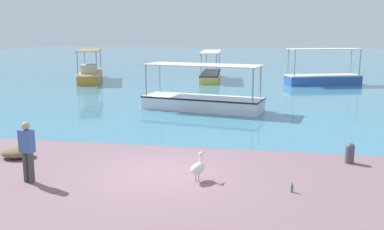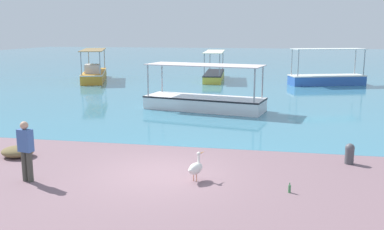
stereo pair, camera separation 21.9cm
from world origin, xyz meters
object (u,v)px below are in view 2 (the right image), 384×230
(fishing_boat_outer, at_px, (204,100))
(fisherman_standing, at_px, (26,149))
(fishing_boat_center, at_px, (327,78))
(fishing_boat_near_left, at_px, (214,74))
(fishing_boat_far_right, at_px, (94,73))
(glass_bottle, at_px, (290,189))
(mooring_bollard, at_px, (350,153))
(net_pile, at_px, (18,152))
(pelican, at_px, (196,168))

(fishing_boat_outer, relative_size, fisherman_standing, 3.87)
(fishing_boat_center, xyz_separation_m, fisherman_standing, (-10.64, -23.92, 0.35))
(fishing_boat_near_left, relative_size, fishing_boat_far_right, 0.96)
(fishing_boat_center, bearing_deg, fishing_boat_far_right, -177.72)
(fishing_boat_outer, relative_size, fishing_boat_far_right, 0.91)
(fisherman_standing, height_order, glass_bottle, fisherman_standing)
(fishing_boat_outer, relative_size, mooring_bollard, 10.02)
(fishing_boat_near_left, bearing_deg, fishing_boat_center, -10.84)
(net_pile, bearing_deg, fishing_boat_outer, 63.82)
(fisherman_standing, height_order, net_pile, fisherman_standing)
(fishing_boat_outer, bearing_deg, fishing_boat_far_right, 133.98)
(fishing_boat_outer, bearing_deg, net_pile, -116.18)
(fishing_boat_near_left, distance_m, fishing_boat_center, 9.13)
(glass_bottle, bearing_deg, fishing_boat_center, 81.39)
(mooring_bollard, relative_size, net_pile, 0.61)
(fisherman_standing, bearing_deg, pelican, 10.94)
(net_pile, relative_size, glass_bottle, 3.95)
(fishing_boat_outer, relative_size, pelican, 8.18)
(fishing_boat_outer, xyz_separation_m, glass_bottle, (4.01, -11.17, -0.40))
(fishing_boat_near_left, distance_m, pelican, 24.93)
(pelican, height_order, glass_bottle, pelican)
(fishing_boat_far_right, height_order, fisherman_standing, fishing_boat_far_right)
(fishing_boat_outer, bearing_deg, glass_bottle, -70.24)
(pelican, height_order, fisherman_standing, fisherman_standing)
(glass_bottle, bearing_deg, fishing_boat_far_right, 123.71)
(pelican, distance_m, fisherman_standing, 4.67)
(pelican, bearing_deg, mooring_bollard, 28.69)
(fishing_boat_center, height_order, pelican, fishing_boat_center)
(pelican, bearing_deg, fisherman_standing, -169.06)
(glass_bottle, bearing_deg, mooring_bollard, 56.10)
(fishing_boat_far_right, bearing_deg, fishing_boat_center, 2.28)
(fishing_boat_near_left, xyz_separation_m, fishing_boat_center, (8.96, -1.72, 0.06))
(fisherman_standing, relative_size, net_pile, 1.58)
(fishing_boat_near_left, relative_size, pelican, 8.59)
(fishing_boat_center, bearing_deg, net_pile, -119.30)
(fishing_boat_far_right, height_order, fishing_boat_center, fishing_boat_center)
(net_pile, bearing_deg, fisherman_standing, -51.60)
(fishing_boat_far_right, bearing_deg, glass_bottle, -56.29)
(mooring_bollard, distance_m, fisherman_standing, 9.61)
(mooring_bollard, bearing_deg, glass_bottle, -123.90)
(mooring_bollard, relative_size, fisherman_standing, 0.39)
(fishing_boat_far_right, bearing_deg, net_pile, -73.05)
(fisherman_standing, bearing_deg, fishing_boat_near_left, 86.26)
(fishing_boat_center, relative_size, fisherman_standing, 3.52)
(fishing_boat_center, xyz_separation_m, pelican, (-6.08, -23.04, -0.18))
(fishing_boat_center, relative_size, pelican, 7.45)
(fishing_boat_outer, xyz_separation_m, mooring_bollard, (5.93, -8.32, -0.16))
(fishing_boat_center, relative_size, glass_bottle, 22.06)
(fishing_boat_near_left, xyz_separation_m, net_pile, (-3.31, -23.58, -0.32))
(fishing_boat_outer, relative_size, fishing_boat_center, 1.10)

